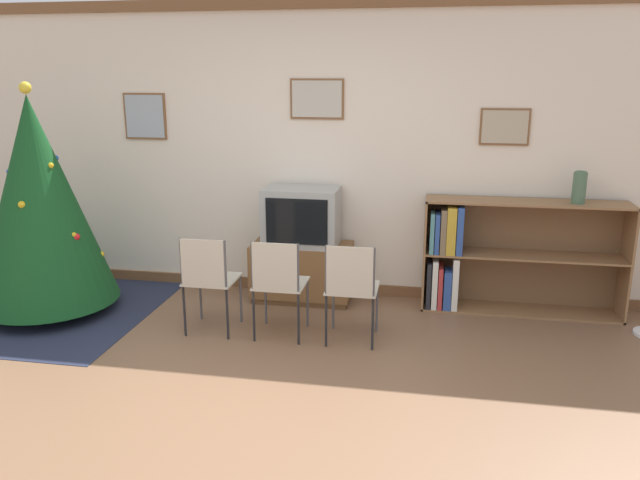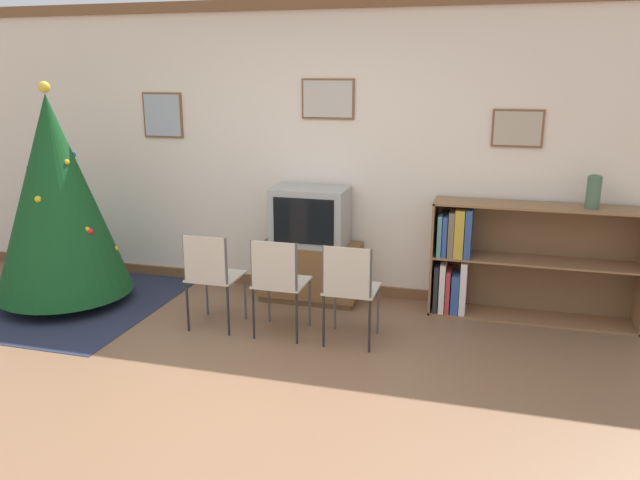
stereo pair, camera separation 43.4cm
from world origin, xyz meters
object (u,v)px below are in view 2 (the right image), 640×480
object	(u,v)px
christmas_tree	(56,197)
vase	(594,192)
folding_chair_left	(211,275)
bookshelf	(499,260)
folding_chair_right	(349,288)
television	(310,216)
folding_chair_center	(278,281)
tv_console	(311,271)

from	to	relation	value
christmas_tree	vase	distance (m)	4.58
folding_chair_left	vase	xyz separation A→B (m)	(2.95, 0.94, 0.67)
vase	bookshelf	bearing A→B (deg)	177.78
folding_chair_left	folding_chair_right	distance (m)	1.16
television	folding_chair_center	xyz separation A→B (m)	(-0.00, -0.90, -0.33)
folding_chair_left	tv_console	bearing A→B (deg)	57.37
tv_console	bookshelf	distance (m)	1.70
christmas_tree	vase	size ratio (longest dim) A/B	7.31
christmas_tree	vase	xyz separation A→B (m)	(4.52, 0.73, 0.14)
folding_chair_left	vase	bearing A→B (deg)	17.67
tv_console	television	bearing A→B (deg)	-90.00
folding_chair_left	vase	world-z (taller)	vase
christmas_tree	folding_chair_left	bearing A→B (deg)	-7.65
christmas_tree	television	world-z (taller)	christmas_tree
tv_console	folding_chair_left	xyz separation A→B (m)	(-0.58, -0.90, 0.20)
folding_chair_left	folding_chair_center	xyz separation A→B (m)	(0.58, 0.00, 0.00)
tv_console	vase	xyz separation A→B (m)	(2.37, 0.04, 0.87)
television	folding_chair_right	world-z (taller)	television
folding_chair_right	vase	bearing A→B (deg)	27.67
tv_console	television	size ratio (longest dim) A/B	1.36
folding_chair_center	vase	xyz separation A→B (m)	(2.37, 0.94, 0.67)
television	bookshelf	xyz separation A→B (m)	(1.68, 0.07, -0.30)
folding_chair_left	television	bearing A→B (deg)	57.29
vase	television	bearing A→B (deg)	-179.06
christmas_tree	television	distance (m)	2.27
christmas_tree	folding_chair_center	world-z (taller)	christmas_tree
christmas_tree	folding_chair_right	xyz separation A→B (m)	(2.73, -0.21, -0.52)
vase	folding_chair_left	bearing A→B (deg)	-162.33
christmas_tree	television	xyz separation A→B (m)	(2.15, 0.69, -0.20)
folding_chair_right	bookshelf	xyz separation A→B (m)	(1.11, 0.97, 0.02)
television	vase	world-z (taller)	vase
christmas_tree	vase	world-z (taller)	christmas_tree
television	folding_chair_center	distance (m)	0.96
tv_console	christmas_tree	bearing A→B (deg)	-162.17
television	folding_chair_left	distance (m)	1.12
television	folding_chair_left	size ratio (longest dim) A/B	0.82
bookshelf	vase	distance (m)	0.94
folding_chair_left	vase	size ratio (longest dim) A/B	3.02
television	vase	xyz separation A→B (m)	(2.37, 0.04, 0.34)
television	folding_chair_center	size ratio (longest dim) A/B	0.82
folding_chair_right	vase	xyz separation A→B (m)	(1.79, 0.94, 0.67)
television	folding_chair_center	world-z (taller)	television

